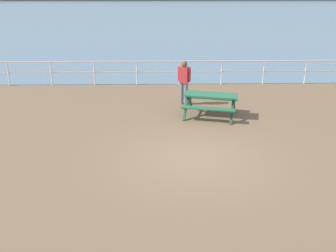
{
  "coord_description": "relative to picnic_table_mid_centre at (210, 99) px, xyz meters",
  "views": [
    {
      "loc": [
        -0.92,
        -9.16,
        4.35
      ],
      "look_at": [
        -0.7,
        0.26,
        0.8
      ],
      "focal_mm": 40.73,
      "sensor_mm": 36.0,
      "label": 1
    }
  ],
  "objects": [
    {
      "name": "visitor",
      "position": [
        -0.83,
        1.37,
        0.36
      ],
      "size": [
        0.48,
        0.35,
        1.66
      ],
      "rotation": [
        0.0,
        0.0,
        1.09
      ],
      "color": "slate",
      "rests_on": "ground"
    },
    {
      "name": "distant_shoreline",
      "position": [
        -0.84,
        92.37,
        -0.58
      ],
      "size": [
        142.0,
        6.0,
        1.8
      ],
      "primitive_type": "cube",
      "color": "#4C4C47",
      "rests_on": "ground"
    },
    {
      "name": "picnic_table_mid_centre",
      "position": [
        0.0,
        0.0,
        0.0
      ],
      "size": [
        2.12,
        1.91,
        0.8
      ],
      "rotation": [
        0.0,
        0.0,
        -0.26
      ],
      "color": "#286B47",
      "rests_on": "ground"
    },
    {
      "name": "ground_plane",
      "position": [
        -0.84,
        -3.38,
        -0.68
      ],
      "size": [
        30.0,
        24.0,
        0.2
      ],
      "primitive_type": "cube",
      "color": "brown"
    },
    {
      "name": "seaward_railing",
      "position": [
        -0.84,
        4.37,
        0.17
      ],
      "size": [
        23.07,
        0.07,
        1.08
      ],
      "color": "white",
      "rests_on": "ground"
    },
    {
      "name": "sea_band",
      "position": [
        -0.84,
        49.37,
        -0.58
      ],
      "size": [
        142.0,
        90.0,
        0.01
      ],
      "primitive_type": "cube",
      "color": "slate",
      "rests_on": "ground"
    }
  ]
}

